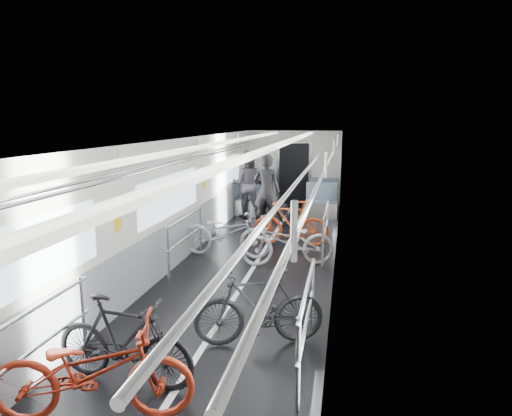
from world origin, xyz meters
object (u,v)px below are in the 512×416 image
Objects in this scene: bike_left_far at (226,233)px; bike_aisle at (278,212)px; bike_right_far at (291,223)px; person_standing at (267,191)px; bike_left_near at (92,371)px; bike_right_mid at (288,242)px; person_seated at (248,184)px; bike_right_near at (259,307)px; bike_left_mid at (123,341)px.

bike_left_far reaches higher than bike_aisle.
bike_right_far is 1.81m from person_standing.
bike_right_mid is at bearing -28.09° from bike_left_near.
bike_left_near is 0.99× the size of person_seated.
bike_left_near is at bearing -84.46° from bike_aisle.
bike_aisle is 0.87× the size of person_standing.
bike_right_far is at bearing 164.45° from bike_right_near.
bike_right_near is 0.96× the size of bike_right_far.
bike_aisle is at bearing -158.24° from bike_right_far.
bike_left_near is 5.04m from bike_right_mid.
bike_right_far is at bearing -4.48° from bike_left_mid.
bike_right_near is 7.55m from person_seated.
bike_left_far is 2.65m from bike_aisle.
bike_left_near is 1.15× the size of bike_right_near.
bike_right_mid is at bearing -101.01° from bike_left_far.
person_standing reaches higher than bike_left_near.
bike_right_near is 6.09m from bike_aisle.
person_seated is (-1.73, 7.33, 0.46)m from bike_right_near.
bike_aisle is 0.62m from person_standing.
bike_right_mid is 1.08× the size of bike_aisle.
bike_left_far is 1.00× the size of person_seated.
person_standing is at bearing 120.75° from person_seated.
person_standing reaches higher than bike_right_near.
bike_right_far is (1.07, 5.73, 0.02)m from bike_left_mid.
bike_left_far is 1.16× the size of bike_right_near.
bike_left_mid is 1.67m from bike_right_near.
bike_left_mid is 0.96× the size of bike_right_far.
bike_left_mid is 0.86× the size of bike_left_far.
person_seated is (-0.76, 1.18, -0.01)m from person_standing.
person_standing is at bearing -4.63° from bike_left_far.
person_seated is at bearing -174.76° from bike_right_mid.
bike_left_far is at bearing -13.09° from bike_left_near.
person_seated is (-0.50, 8.47, 0.46)m from bike_left_mid.
bike_right_far reaches higher than bike_left_near.
person_standing reaches higher than bike_left_mid.
person_standing is at bearing 4.07° from bike_left_mid.
bike_left_far is 1.36m from bike_right_mid.
bike_right_mid is 1.06× the size of bike_right_far.
bike_left_far is 2.72m from person_standing.
person_seated is at bearing -11.30° from bike_left_near.
bike_left_mid is at bearing -174.90° from bike_left_far.
person_seated is (-1.57, 2.74, 0.44)m from bike_right_far.
bike_right_mid is at bearing 163.22° from bike_right_near.
bike_left_near reaches higher than bike_left_mid.
person_standing is at bearing -16.32° from bike_left_near.
bike_aisle is at bearing -11.89° from bike_left_far.
bike_left_near is 6.42m from bike_right_far.
bike_aisle is 1.75m from person_seated.
bike_right_near is at bearing -41.25° from bike_left_mid.
bike_right_mid is (1.19, 4.90, -0.02)m from bike_left_near.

